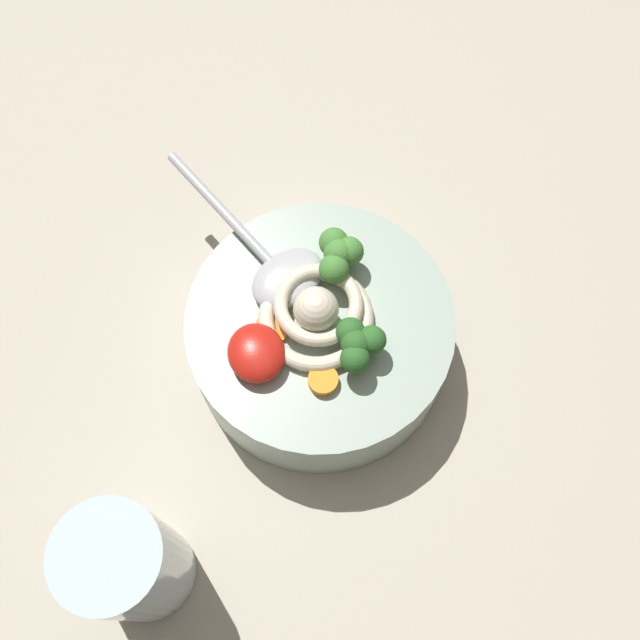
{
  "coord_description": "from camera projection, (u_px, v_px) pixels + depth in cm",
  "views": [
    {
      "loc": [
        -24.41,
        9.66,
        62.59
      ],
      "look_at": [
        -3.71,
        2.71,
        10.78
      ],
      "focal_mm": 42.12,
      "sensor_mm": 36.0,
      "label": 1
    }
  ],
  "objects": [
    {
      "name": "table_slab",
      "position": [
        336.0,
        313.0,
        0.66
      ],
      "size": [
        111.81,
        111.81,
        3.92
      ],
      "primitive_type": "cube",
      "color": "#BCB29E",
      "rests_on": "ground"
    },
    {
      "name": "soup_bowl",
      "position": [
        320.0,
        336.0,
        0.59
      ],
      "size": [
        20.46,
        20.46,
        6.86
      ],
      "color": "#9EB2A3",
      "rests_on": "table_slab"
    },
    {
      "name": "noodle_pile",
      "position": [
        317.0,
        312.0,
        0.55
      ],
      "size": [
        9.48,
        9.3,
        3.81
      ],
      "color": "beige",
      "rests_on": "soup_bowl"
    },
    {
      "name": "soup_spoon",
      "position": [
        278.0,
        270.0,
        0.57
      ],
      "size": [
        17.23,
        9.58,
        1.6
      ],
      "rotation": [
        0.0,
        0.0,
        0.38
      ],
      "color": "#B7B7BC",
      "rests_on": "soup_bowl"
    },
    {
      "name": "chili_sauce_dollop",
      "position": [
        256.0,
        353.0,
        0.54
      ],
      "size": [
        4.64,
        4.18,
        2.09
      ],
      "primitive_type": "ellipsoid",
      "color": "red",
      "rests_on": "soup_bowl"
    },
    {
      "name": "broccoli_floret_beside_noodles",
      "position": [
        358.0,
        344.0,
        0.53
      ],
      "size": [
        4.21,
        3.62,
        3.33
      ],
      "color": "#7A9E60",
      "rests_on": "soup_bowl"
    },
    {
      "name": "broccoli_floret_far",
      "position": [
        337.0,
        255.0,
        0.56
      ],
      "size": [
        4.42,
        3.81,
        3.5
      ],
      "color": "#7A9E60",
      "rests_on": "soup_bowl"
    },
    {
      "name": "carrot_slice_extra_b",
      "position": [
        323.0,
        380.0,
        0.54
      ],
      "size": [
        2.21,
        2.21,
        0.78
      ],
      "primitive_type": "cylinder",
      "color": "orange",
      "rests_on": "soup_bowl"
    },
    {
      "name": "carrot_slice_left",
      "position": [
        273.0,
        328.0,
        0.56
      ],
      "size": [
        2.63,
        2.63,
        0.42
      ],
      "primitive_type": "cylinder",
      "color": "orange",
      "rests_on": "soup_bowl"
    },
    {
      "name": "drinking_glass",
      "position": [
        129.0,
        565.0,
        0.5
      ],
      "size": [
        6.97,
        6.97,
        12.92
      ],
      "primitive_type": "cylinder",
      "color": "silver",
      "rests_on": "table_slab"
    }
  ]
}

